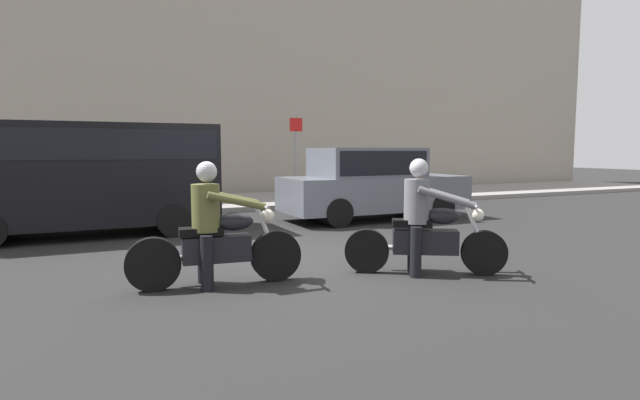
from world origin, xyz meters
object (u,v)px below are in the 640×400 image
object	(u,v)px
parked_van_black	(84,171)
motorcycle_with_rider_olive	(215,235)
parked_sedan_slate_gray	(371,183)
motorcycle_with_rider_gray	(424,227)
street_sign_post	(296,149)

from	to	relation	value
parked_van_black	motorcycle_with_rider_olive	bearing A→B (deg)	-73.00
parked_sedan_slate_gray	parked_van_black	size ratio (longest dim) A/B	0.90
motorcycle_with_rider_gray	street_sign_post	distance (m)	10.46
motorcycle_with_rider_gray	motorcycle_with_rider_olive	world-z (taller)	motorcycle_with_rider_gray
motorcycle_with_rider_gray	parked_van_black	xyz separation A→B (m)	(-4.14, 5.31, 0.63)
street_sign_post	motorcycle_with_rider_olive	bearing A→B (deg)	-117.35
motorcycle_with_rider_olive	street_sign_post	distance (m)	10.84
parked_van_black	motorcycle_with_rider_gray	bearing A→B (deg)	-52.04
motorcycle_with_rider_gray	parked_van_black	world-z (taller)	parked_van_black
parked_sedan_slate_gray	parked_van_black	xyz separation A→B (m)	(-6.24, 0.37, 0.39)
motorcycle_with_rider_gray	parked_van_black	distance (m)	6.76
motorcycle_with_rider_olive	parked_van_black	size ratio (longest dim) A/B	0.43
motorcycle_with_rider_gray	motorcycle_with_rider_olive	size ratio (longest dim) A/B	0.90
motorcycle_with_rider_gray	motorcycle_with_rider_olive	distance (m)	2.76
parked_sedan_slate_gray	parked_van_black	distance (m)	6.26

